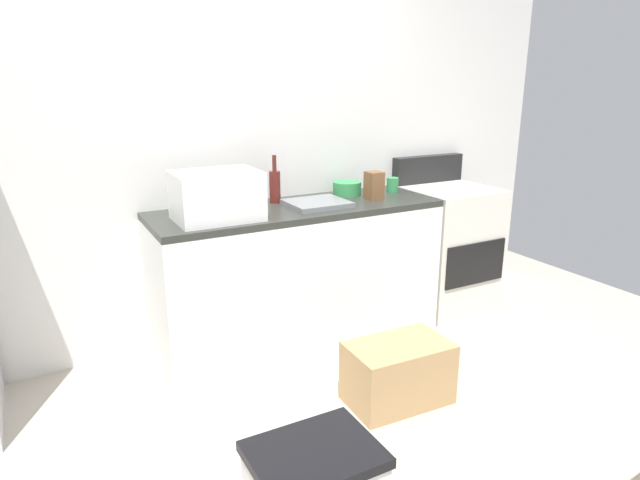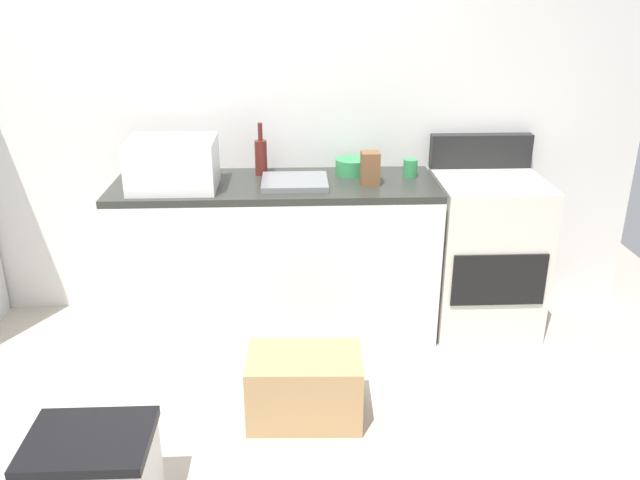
% 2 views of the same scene
% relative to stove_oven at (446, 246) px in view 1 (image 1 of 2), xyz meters
% --- Properties ---
extents(ground_plane, '(6.00, 6.00, 0.00)m').
position_rel_stove_oven_xyz_m(ground_plane, '(-1.52, -1.21, -0.47)').
color(ground_plane, '#B2A899').
extents(wall_back, '(5.00, 0.10, 2.60)m').
position_rel_stove_oven_xyz_m(wall_back, '(-1.52, 0.34, 0.83)').
color(wall_back, silver).
rests_on(wall_back, ground_plane).
extents(kitchen_counter, '(1.80, 0.60, 0.90)m').
position_rel_stove_oven_xyz_m(kitchen_counter, '(-1.22, -0.01, -0.02)').
color(kitchen_counter, white).
rests_on(kitchen_counter, ground_plane).
extents(stove_oven, '(0.60, 0.61, 1.10)m').
position_rel_stove_oven_xyz_m(stove_oven, '(0.00, 0.00, 0.00)').
color(stove_oven, silver).
rests_on(stove_oven, ground_plane).
extents(microwave, '(0.46, 0.34, 0.27)m').
position_rel_stove_oven_xyz_m(microwave, '(-1.76, -0.09, 0.57)').
color(microwave, white).
rests_on(microwave, kitchen_counter).
extents(sink_basin, '(0.36, 0.32, 0.03)m').
position_rel_stove_oven_xyz_m(sink_basin, '(-1.11, -0.05, 0.45)').
color(sink_basin, slate).
rests_on(sink_basin, kitchen_counter).
extents(wine_bottle, '(0.07, 0.07, 0.30)m').
position_rel_stove_oven_xyz_m(wine_bottle, '(-1.30, 0.15, 0.54)').
color(wine_bottle, '#591E19').
rests_on(wine_bottle, kitchen_counter).
extents(coffee_mug, '(0.08, 0.08, 0.10)m').
position_rel_stove_oven_xyz_m(coffee_mug, '(-0.45, 0.08, 0.48)').
color(coffee_mug, '#338C4C').
rests_on(coffee_mug, kitchen_counter).
extents(knife_block, '(0.10, 0.10, 0.18)m').
position_rel_stove_oven_xyz_m(knife_block, '(-0.70, -0.06, 0.52)').
color(knife_block, brown).
rests_on(knife_block, kitchen_counter).
extents(mixing_bowl, '(0.19, 0.19, 0.09)m').
position_rel_stove_oven_xyz_m(mixing_bowl, '(-0.78, 0.14, 0.48)').
color(mixing_bowl, '#338C4C').
rests_on(mixing_bowl, kitchen_counter).
extents(cardboard_box_medium, '(0.55, 0.35, 0.33)m').
position_rel_stove_oven_xyz_m(cardboard_box_medium, '(-1.08, -0.90, -0.30)').
color(cardboard_box_medium, tan).
rests_on(cardboard_box_medium, ground_plane).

